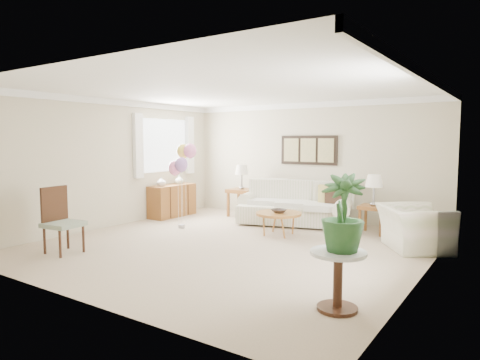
% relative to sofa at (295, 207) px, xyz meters
% --- Properties ---
extents(ground_plane, '(6.00, 6.00, 0.00)m').
position_rel_sofa_xyz_m(ground_plane, '(-0.04, -2.24, -0.36)').
color(ground_plane, tan).
extents(room_shell, '(6.04, 6.04, 2.60)m').
position_rel_sofa_xyz_m(room_shell, '(-0.15, -2.15, 1.27)').
color(room_shell, '#B7B196').
rests_on(room_shell, ground).
extents(wall_art_triptych, '(1.35, 0.06, 0.65)m').
position_rel_sofa_xyz_m(wall_art_triptych, '(-0.04, 0.72, 1.19)').
color(wall_art_triptych, black).
rests_on(wall_art_triptych, ground).
extents(sofa, '(2.73, 1.52, 0.92)m').
position_rel_sofa_xyz_m(sofa, '(0.00, 0.00, 0.00)').
color(sofa, silver).
rests_on(sofa, ground).
extents(end_table_left, '(0.59, 0.53, 0.64)m').
position_rel_sofa_xyz_m(end_table_left, '(-1.46, 0.17, 0.18)').
color(end_table_left, brown).
rests_on(end_table_left, ground).
extents(end_table_right, '(0.49, 0.45, 0.54)m').
position_rel_sofa_xyz_m(end_table_right, '(1.65, 0.00, 0.09)').
color(end_table_right, brown).
rests_on(end_table_right, ground).
extents(lamp_left, '(0.32, 0.32, 0.57)m').
position_rel_sofa_xyz_m(lamp_left, '(-1.46, 0.17, 0.71)').
color(lamp_left, gray).
rests_on(lamp_left, end_table_left).
extents(lamp_right, '(0.33, 0.33, 0.59)m').
position_rel_sofa_xyz_m(lamp_right, '(1.65, 0.00, 0.63)').
color(lamp_right, gray).
rests_on(lamp_right, end_table_right).
extents(coffee_table, '(0.85, 0.85, 0.43)m').
position_rel_sofa_xyz_m(coffee_table, '(0.23, -1.12, 0.03)').
color(coffee_table, '#A25E30').
rests_on(coffee_table, ground).
extents(decor_bowl, '(0.32, 0.32, 0.06)m').
position_rel_sofa_xyz_m(decor_bowl, '(0.24, -1.14, 0.10)').
color(decor_bowl, black).
rests_on(decor_bowl, coffee_table).
extents(armchair, '(1.40, 1.44, 0.71)m').
position_rel_sofa_xyz_m(armchair, '(2.55, -0.82, -0.01)').
color(armchair, silver).
rests_on(armchair, ground).
extents(side_table, '(0.58, 0.58, 0.63)m').
position_rel_sofa_xyz_m(side_table, '(2.45, -3.90, 0.11)').
color(side_table, silver).
rests_on(side_table, ground).
extents(potted_plant, '(0.53, 0.53, 0.80)m').
position_rel_sofa_xyz_m(potted_plant, '(2.48, -3.88, 0.67)').
color(potted_plant, '#1F5123').
rests_on(potted_plant, side_table).
extents(accent_chair, '(0.57, 0.57, 1.04)m').
position_rel_sofa_xyz_m(accent_chair, '(-2.02, -4.12, 0.18)').
color(accent_chair, gray).
rests_on(accent_chair, ground).
extents(credenza, '(0.46, 1.20, 0.74)m').
position_rel_sofa_xyz_m(credenza, '(-2.80, -0.74, 0.01)').
color(credenza, brown).
rests_on(credenza, ground).
extents(vase_white, '(0.20, 0.20, 0.21)m').
position_rel_sofa_xyz_m(vase_white, '(-2.78, -1.11, 0.48)').
color(vase_white, silver).
rests_on(vase_white, credenza).
extents(vase_sage, '(0.24, 0.24, 0.21)m').
position_rel_sofa_xyz_m(vase_sage, '(-2.78, -0.52, 0.48)').
color(vase_sage, '#B4BEA8').
rests_on(vase_sage, credenza).
extents(balloon_cluster, '(0.50, 0.44, 1.71)m').
position_rel_sofa_xyz_m(balloon_cluster, '(-1.68, -1.64, 1.03)').
color(balloon_cluster, gray).
rests_on(balloon_cluster, ground).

